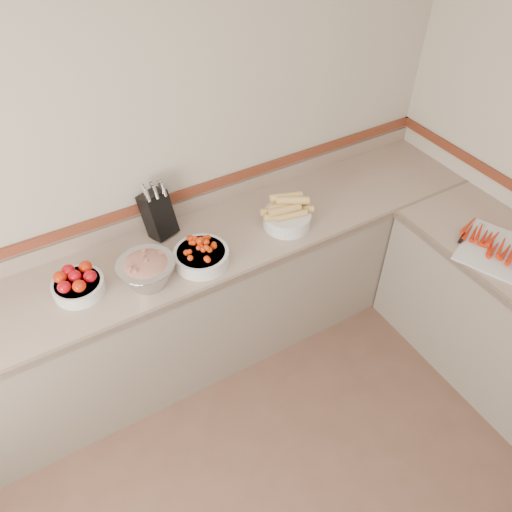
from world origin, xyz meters
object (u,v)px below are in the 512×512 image
knife_block (158,213)px  rhubarb_bowl (147,271)px  cutting_board (492,246)px  tomato_bowl (77,284)px  cherry_tomato_bowl (201,255)px  corn_bowl (287,215)px

knife_block → rhubarb_bowl: size_ratio=1.16×
cutting_board → tomato_bowl: bearing=157.9°
cherry_tomato_bowl → rhubarb_bowl: 0.31m
tomato_bowl → cherry_tomato_bowl: bearing=-10.8°
tomato_bowl → rhubarb_bowl: 0.36m
tomato_bowl → rhubarb_bowl: rhubarb_bowl is taller
tomato_bowl → cutting_board: size_ratio=0.51×
knife_block → cherry_tomato_bowl: bearing=-73.9°
knife_block → corn_bowl: 0.75m
knife_block → cherry_tomato_bowl: size_ratio=1.17×
knife_block → corn_bowl: size_ratio=1.14×
knife_block → rhubarb_bowl: bearing=-121.1°
corn_bowl → tomato_bowl: bearing=175.8°
cherry_tomato_bowl → corn_bowl: (0.58, 0.03, 0.02)m
knife_block → cherry_tomato_bowl: (0.10, -0.35, -0.09)m
cherry_tomato_bowl → cutting_board: (1.47, -0.74, -0.04)m
tomato_bowl → cherry_tomato_bowl: size_ratio=0.87×
tomato_bowl → cutting_board: 2.28m
rhubarb_bowl → cutting_board: (1.78, -0.73, -0.07)m
cutting_board → knife_block: bearing=145.4°
knife_block → cutting_board: bearing=-34.6°
tomato_bowl → cutting_board: tomato_bowl is taller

